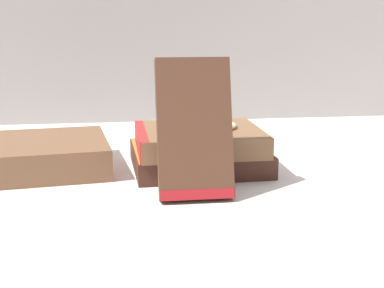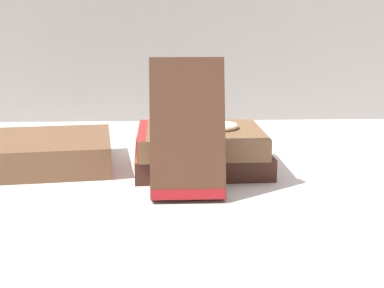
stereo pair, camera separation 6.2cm
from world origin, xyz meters
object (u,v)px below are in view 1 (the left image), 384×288
object	(u,v)px
pocket_watch	(215,126)
book_leaning_front	(194,133)
book_flat_bottom	(196,158)
book_side_left	(27,156)
book_flat_top	(194,139)

from	to	relation	value
pocket_watch	book_leaning_front	bearing A→B (deg)	-111.31
book_flat_bottom	book_side_left	distance (m)	0.24
book_flat_top	pocket_watch	size ratio (longest dim) A/B	2.72
book_flat_bottom	pocket_watch	bearing A→B (deg)	-8.75
book_flat_top	book_side_left	bearing A→B (deg)	172.50
book_flat_bottom	book_leaning_front	size ratio (longest dim) A/B	1.16
book_flat_bottom	book_flat_top	world-z (taller)	book_flat_top
book_flat_bottom	book_side_left	size ratio (longest dim) A/B	0.83
book_flat_top	book_side_left	xyz separation A→B (m)	(-0.23, 0.03, -0.02)
book_flat_bottom	book_flat_top	xyz separation A→B (m)	(-0.00, -0.01, 0.03)
book_flat_bottom	book_side_left	xyz separation A→B (m)	(-0.24, 0.02, 0.01)
book_leaning_front	book_side_left	bearing A→B (deg)	146.96
book_flat_bottom	book_flat_top	size ratio (longest dim) A/B	1.11
book_flat_bottom	book_leaning_front	world-z (taller)	book_leaning_front
book_flat_top	book_flat_bottom	bearing A→B (deg)	65.36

